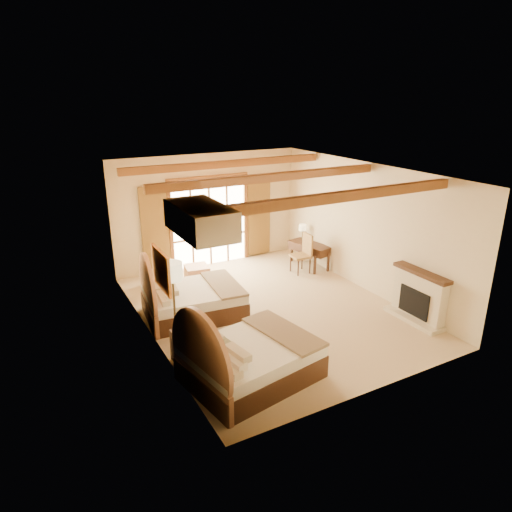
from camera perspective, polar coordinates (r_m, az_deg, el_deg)
floor at (r=10.71m, az=1.69°, el=-6.67°), size 7.00×7.00×0.00m
wall_back at (r=13.12m, az=-5.96°, el=5.70°), size 5.50×0.00×5.50m
wall_left at (r=9.10m, az=-13.36°, el=-1.14°), size 0.00×7.00×7.00m
wall_right at (r=11.67m, az=13.56°, el=3.47°), size 0.00×7.00×7.00m
ceiling at (r=9.71m, az=1.88°, el=10.49°), size 7.00×7.00×0.00m
ceiling_beams at (r=9.73m, az=1.88°, el=9.79°), size 5.39×4.60×0.18m
french_doors at (r=13.15m, az=-5.81°, el=4.17°), size 3.95×0.08×2.60m
fireplace at (r=10.62m, az=19.61°, el=-5.06°), size 0.46×1.40×1.16m
painting at (r=8.38m, az=-11.73°, el=-1.74°), size 0.06×0.95×0.75m
canopy_valance at (r=6.97m, az=-6.95°, el=4.54°), size 0.70×1.40×0.45m
bed_near at (r=8.06m, az=-1.61°, el=-12.73°), size 2.44×1.99×1.43m
bed_far at (r=10.33m, az=-8.61°, el=-5.35°), size 2.26×1.79×1.39m
nightstand at (r=8.73m, az=-8.45°, el=-11.15°), size 0.55×0.55×0.62m
floor_lamp at (r=8.53m, az=-10.41°, el=-2.57°), size 0.39×0.39×1.85m
armchair at (r=12.08m, az=-11.68°, el=-2.27°), size 0.74×0.76×0.64m
ottoman at (r=12.25m, az=-7.38°, el=-2.20°), size 0.68×0.68×0.43m
desk at (r=13.25m, az=6.71°, el=0.24°), size 0.83×1.36×0.69m
desk_chair at (r=12.77m, az=5.66°, el=-0.59°), size 0.52×0.52×1.10m
desk_lamp at (r=13.48m, az=5.84°, el=3.50°), size 0.22×0.22×0.43m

